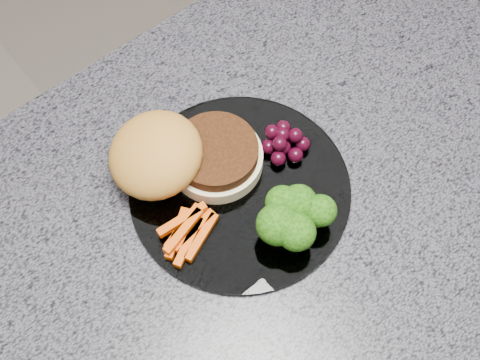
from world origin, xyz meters
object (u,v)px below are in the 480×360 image
Objects in this scene: plate at (240,189)px; burger at (178,157)px; island_cabinet at (268,310)px; grape_bunch at (284,141)px.

plate is 1.35× the size of burger.
plate reaches higher than island_cabinet.
burger is at bearing 153.73° from grape_bunch.
burger is (-0.04, 0.07, 0.03)m from plate.
plate is 0.08m from burger.
grape_bunch is at bearing 49.58° from island_cabinet.
plate is at bearing -45.93° from burger.
plate is 0.08m from grape_bunch.
plate is (-0.04, 0.03, 0.47)m from island_cabinet.
grape_bunch reaches higher than plate.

